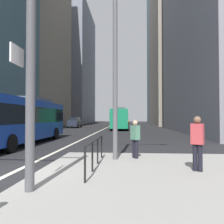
# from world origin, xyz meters

# --- Properties ---
(ground_plane) EXTENTS (160.00, 160.00, 0.00)m
(ground_plane) POSITION_xyz_m (0.00, 20.00, 0.00)
(ground_plane) COLOR black
(median_island) EXTENTS (9.00, 10.00, 0.15)m
(median_island) POSITION_xyz_m (5.50, -1.00, 0.07)
(median_island) COLOR gray
(median_island) RESTS_ON ground
(lane_centre_line) EXTENTS (0.20, 80.00, 0.01)m
(lane_centre_line) POSITION_xyz_m (0.00, 30.00, 0.01)
(lane_centre_line) COLOR beige
(lane_centre_line) RESTS_ON ground
(office_tower_left_mid) EXTENTS (10.30, 21.29, 39.94)m
(office_tower_left_mid) POSITION_xyz_m (-16.00, 39.65, 19.97)
(office_tower_left_mid) COLOR gray
(office_tower_left_mid) RESTS_ON ground
(office_tower_left_far) EXTENTS (13.94, 25.17, 38.45)m
(office_tower_left_far) POSITION_xyz_m (-16.00, 68.04, 19.23)
(office_tower_left_far) COLOR slate
(office_tower_left_far) RESTS_ON ground
(office_tower_right_mid) EXTENTS (13.80, 20.05, 46.30)m
(office_tower_right_mid) POSITION_xyz_m (17.00, 48.94, 23.15)
(office_tower_right_mid) COLOR gray
(office_tower_right_mid) RESTS_ON ground
(office_tower_right_far) EXTENTS (10.55, 22.98, 54.50)m
(office_tower_right_far) POSITION_xyz_m (17.00, 74.45, 27.25)
(office_tower_right_far) COLOR slate
(office_tower_right_far) RESTS_ON ground
(city_bus_blue_oncoming) EXTENTS (2.73, 11.71, 3.40)m
(city_bus_blue_oncoming) POSITION_xyz_m (-3.53, 8.30, 1.84)
(city_bus_blue_oncoming) COLOR #14389E
(city_bus_blue_oncoming) RESTS_ON ground
(city_bus_red_receding) EXTENTS (2.84, 11.08, 3.40)m
(city_bus_red_receding) POSITION_xyz_m (2.57, 28.88, 1.84)
(city_bus_red_receding) COLOR #198456
(city_bus_red_receding) RESTS_ON ground
(car_oncoming_mid) EXTENTS (2.09, 4.08, 1.94)m
(car_oncoming_mid) POSITION_xyz_m (-5.89, 33.74, 0.99)
(car_oncoming_mid) COLOR #232838
(car_oncoming_mid) RESTS_ON ground
(car_receding_near) EXTENTS (2.13, 4.09, 1.94)m
(car_receding_near) POSITION_xyz_m (3.15, 57.94, 0.99)
(car_receding_near) COLOR gold
(car_receding_near) RESTS_ON ground
(street_lamp_post) EXTENTS (5.50, 0.32, 8.00)m
(street_lamp_post) POSITION_xyz_m (3.41, 2.32, 5.28)
(street_lamp_post) COLOR #56565B
(street_lamp_post) RESTS_ON median_island
(pedestrian_railing) EXTENTS (0.06, 3.80, 0.98)m
(pedestrian_railing) POSITION_xyz_m (2.80, 0.74, 0.86)
(pedestrian_railing) COLOR black
(pedestrian_railing) RESTS_ON median_island
(pedestrian_waiting) EXTENTS (0.42, 0.45, 1.62)m
(pedestrian_waiting) POSITION_xyz_m (4.26, 2.62, 1.05)
(pedestrian_waiting) COLOR black
(pedestrian_waiting) RESTS_ON median_island
(pedestrian_walking) EXTENTS (0.45, 0.40, 1.79)m
(pedestrian_walking) POSITION_xyz_m (6.21, 0.43, 1.15)
(pedestrian_walking) COLOR black
(pedestrian_walking) RESTS_ON median_island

